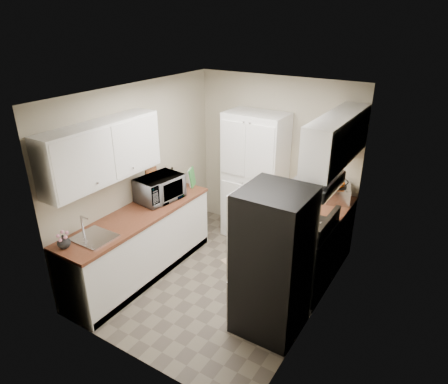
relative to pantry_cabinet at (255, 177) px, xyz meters
The scene contains 16 objects.
ground 1.66m from the pantry_cabinet, 81.35° to the right, with size 3.20×3.20×0.00m, color #665B4C.
room_shell 1.48m from the pantry_cabinet, 82.18° to the right, with size 2.64×3.24×2.52m.
pantry_cabinet is the anchor object (origin of this frame).
base_cabinet_left 2.00m from the pantry_cabinet, 114.36° to the right, with size 0.60×2.30×0.88m, color white.
countertop_left 1.92m from the pantry_cabinet, 114.36° to the right, with size 0.63×2.33×0.04m, color brown.
base_cabinet_right 1.32m from the pantry_cabinet, ahead, with size 0.60×0.80×0.88m, color white.
countertop_right 1.20m from the pantry_cabinet, ahead, with size 0.63×0.83×0.04m, color brown.
electric_range 1.58m from the pantry_cabinet, 38.22° to the right, with size 0.71×0.78×1.13m.
refrigerator 2.07m from the pantry_cabinet, 56.54° to the right, with size 0.70×0.72×1.70m, color #B7B7BC.
microwave 1.50m from the pantry_cabinet, 123.21° to the right, with size 0.62×0.42×0.34m, color #ACACB1.
wine_bottle 1.25m from the pantry_cabinet, 138.19° to the right, with size 0.07×0.07×0.30m, color black.
flower_vase 2.92m from the pantry_cabinet, 108.13° to the right, with size 0.15×0.15×0.15m, color white.
cutting_board 0.96m from the pantry_cabinet, 139.99° to the right, with size 0.02×0.22×0.28m, color green.
toaster_oven 1.29m from the pantry_cabinet, ahead, with size 0.31×0.39×0.22m, color #ACADB1.
fruit_basket 1.28m from the pantry_cabinet, ahead, with size 0.29×0.29×0.12m, color #FF5C00, non-canonical shape.
kitchen_mat 1.24m from the pantry_cabinet, 64.67° to the right, with size 0.46×0.74×0.01m, color #C9AD8A.
Camera 1 is at (2.40, -3.74, 3.30)m, focal length 32.00 mm.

